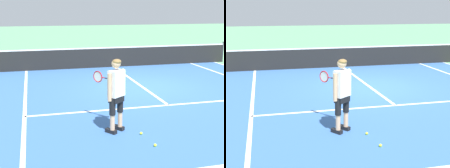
# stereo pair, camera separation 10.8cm
# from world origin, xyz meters

# --- Properties ---
(ground_plane) EXTENTS (80.00, 80.00, 0.00)m
(ground_plane) POSITION_xyz_m (0.00, 0.00, 0.00)
(ground_plane) COLOR #609E70
(court_inner_surface) EXTENTS (10.98, 10.48, 0.00)m
(court_inner_surface) POSITION_xyz_m (0.00, -0.91, 0.00)
(court_inner_surface) COLOR #3866A8
(court_inner_surface) RESTS_ON ground
(line_service) EXTENTS (8.23, 0.10, 0.01)m
(line_service) POSITION_xyz_m (0.00, -2.27, 0.00)
(line_service) COLOR white
(line_service) RESTS_ON ground
(line_centre_service) EXTENTS (0.10, 6.40, 0.01)m
(line_centre_service) POSITION_xyz_m (0.00, 0.93, 0.00)
(line_centre_service) COLOR white
(line_centre_service) RESTS_ON ground
(line_singles_left) EXTENTS (0.10, 10.08, 0.01)m
(line_singles_left) POSITION_xyz_m (-4.12, -0.91, 0.00)
(line_singles_left) COLOR white
(line_singles_left) RESTS_ON ground
(tennis_net) EXTENTS (11.96, 0.08, 1.07)m
(tennis_net) POSITION_xyz_m (0.00, 4.13, 0.50)
(tennis_net) COLOR #333338
(tennis_net) RESTS_ON ground
(tennis_player) EXTENTS (0.62, 1.21, 1.71)m
(tennis_player) POSITION_xyz_m (-2.04, -3.84, 0.99)
(tennis_player) COLOR black
(tennis_player) RESTS_ON ground
(tennis_ball_near_feet) EXTENTS (0.07, 0.07, 0.07)m
(tennis_ball_near_feet) POSITION_xyz_m (-1.52, -4.18, 0.03)
(tennis_ball_near_feet) COLOR #CCE02D
(tennis_ball_near_feet) RESTS_ON ground
(tennis_ball_by_baseline) EXTENTS (0.07, 0.07, 0.07)m
(tennis_ball_by_baseline) POSITION_xyz_m (-1.45, -4.86, 0.03)
(tennis_ball_by_baseline) COLOR #CCE02D
(tennis_ball_by_baseline) RESTS_ON ground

